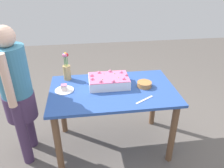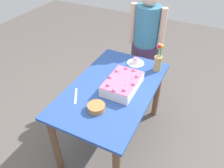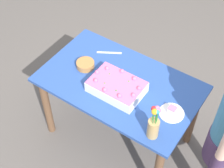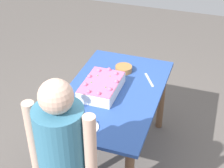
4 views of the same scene
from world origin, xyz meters
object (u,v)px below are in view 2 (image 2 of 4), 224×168
(serving_plate_with_slice, at_px, (136,62))
(flower_vase, at_px, (158,60))
(person_standing, at_px, (146,40))
(fruit_bowl, at_px, (96,107))
(cake_knife, at_px, (76,96))
(sheet_cake, at_px, (122,84))

(serving_plate_with_slice, distance_m, flower_vase, 0.28)
(serving_plate_with_slice, bearing_deg, person_standing, -174.55)
(serving_plate_with_slice, xyz_separation_m, fruit_bowl, (0.86, -0.03, 0.01))
(serving_plate_with_slice, relative_size, flower_vase, 0.62)
(flower_vase, distance_m, fruit_bowl, 0.89)
(serving_plate_with_slice, distance_m, cake_knife, 0.84)
(serving_plate_with_slice, height_order, cake_knife, serving_plate_with_slice)
(flower_vase, relative_size, person_standing, 0.22)
(cake_knife, height_order, person_standing, person_standing)
(cake_knife, bearing_deg, serving_plate_with_slice, -51.35)
(sheet_cake, relative_size, flower_vase, 1.34)
(serving_plate_with_slice, distance_m, person_standing, 0.46)
(cake_knife, relative_size, flower_vase, 0.71)
(cake_knife, height_order, flower_vase, flower_vase)
(sheet_cake, distance_m, fruit_bowl, 0.39)
(cake_knife, relative_size, fruit_bowl, 1.44)
(serving_plate_with_slice, bearing_deg, fruit_bowl, -2.07)
(sheet_cake, bearing_deg, person_standing, -174.35)
(person_standing, bearing_deg, cake_knife, -11.38)
(serving_plate_with_slice, distance_m, fruit_bowl, 0.86)
(fruit_bowl, bearing_deg, person_standing, -179.45)
(cake_knife, bearing_deg, flower_vase, -66.80)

